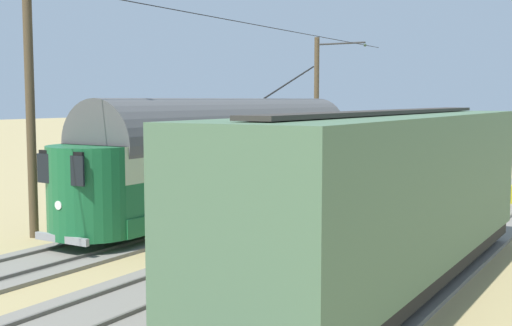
{
  "coord_description": "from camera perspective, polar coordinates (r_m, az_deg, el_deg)",
  "views": [
    {
      "loc": [
        -9.27,
        19.82,
        4.26
      ],
      "look_at": [
        3.4,
        -1.16,
        1.91
      ],
      "focal_mm": 46.56,
      "sensor_mm": 36.0,
      "label": 1
    }
  ],
  "objects": [
    {
      "name": "track_adjacent_siding",
      "position": [
        22.56,
        6.33,
        -5.31
      ],
      "size": [
        2.8,
        80.0,
        0.18
      ],
      "color": "slate",
      "rests_on": "ground"
    },
    {
      "name": "vintage_streetcar",
      "position": [
        24.91,
        -1.89,
        0.87
      ],
      "size": [
        2.65,
        17.23,
        5.61
      ],
      "color": "#196033",
      "rests_on": "ground"
    },
    {
      "name": "track_end_bumper",
      "position": [
        28.8,
        20.87,
        -2.59
      ],
      "size": [
        1.8,
        0.6,
        0.8
      ],
      "primitive_type": "cube",
      "color": "#B2A519",
      "rests_on": "ground"
    },
    {
      "name": "track_streetcar_siding",
      "position": [
        21.16,
        16.94,
        -6.23
      ],
      "size": [
        2.8,
        80.0,
        0.18
      ],
      "color": "slate",
      "rests_on": "ground"
    },
    {
      "name": "catenary_pole_foreground",
      "position": [
        37.42,
        5.33,
        5.1
      ],
      "size": [
        3.07,
        0.28,
        7.71
      ],
      "color": "#4C3D28",
      "rests_on": "ground"
    },
    {
      "name": "ground_plane",
      "position": [
        22.29,
        5.99,
        -5.58
      ],
      "size": [
        220.0,
        220.0,
        0.0
      ],
      "primitive_type": "plane",
      "color": "tan"
    },
    {
      "name": "track_third_siding",
      "position": [
        24.62,
        -2.75,
        -4.37
      ],
      "size": [
        2.8,
        80.0,
        0.18
      ],
      "color": "slate",
      "rests_on": "ground"
    },
    {
      "name": "catenary_pole_mid_near",
      "position": [
        21.36,
        -18.68,
        4.56
      ],
      "size": [
        3.07,
        0.28,
        7.71
      ],
      "color": "#4C3D28",
      "rests_on": "ground"
    },
    {
      "name": "boxcar_adjacent",
      "position": [
        14.91,
        11.22,
        -2.71
      ],
      "size": [
        2.96,
        12.83,
        3.85
      ],
      "color": "#4C6B4C",
      "rests_on": "ground"
    }
  ]
}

